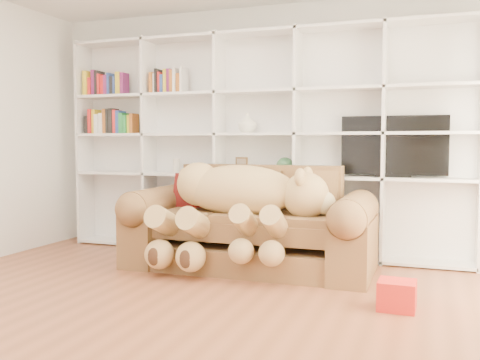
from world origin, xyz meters
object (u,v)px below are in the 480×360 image
at_px(sofa, 250,230).
at_px(gift_box, 397,295).
at_px(tv, 394,147).
at_px(teddy_bear, 237,201).

relative_size(sofa, gift_box, 8.82).
bearing_deg(sofa, gift_box, -31.89).
bearing_deg(tv, sofa, -151.11).
bearing_deg(gift_box, sofa, 148.11).
relative_size(teddy_bear, gift_box, 6.17).
bearing_deg(tv, teddy_bear, -146.03).
bearing_deg(sofa, tv, 28.89).
xyz_separation_m(gift_box, tv, (-0.14, 1.59, 1.06)).
xyz_separation_m(teddy_bear, gift_box, (1.48, -0.69, -0.56)).
relative_size(teddy_bear, tv, 1.58).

